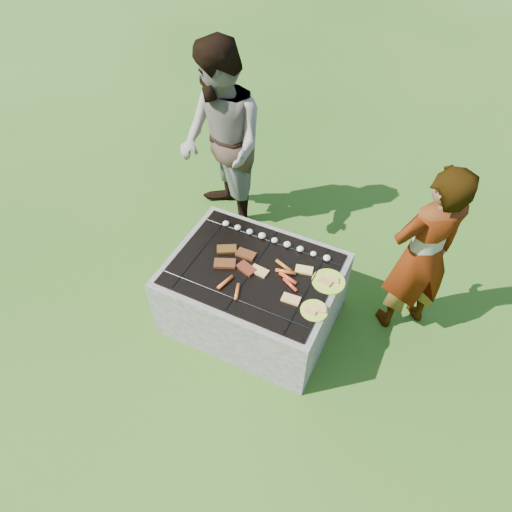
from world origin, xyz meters
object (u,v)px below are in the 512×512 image
Objects in this scene: cook at (422,255)px; fire_pit at (253,295)px; plate_near at (314,310)px; plate_far at (328,282)px; bystander at (222,145)px.

fire_pit is at bearing -17.50° from cook.
plate_far is at bearing 90.57° from plate_near.
bystander is (-1.35, 1.12, 0.31)m from plate_near.
bystander is (-1.91, 0.43, 0.13)m from cook.
plate_far is 1.61m from bystander.
fire_pit is 0.71× the size of bystander.
cook is at bearing 25.04° from fire_pit.
fire_pit is at bearing 163.80° from plate_near.
fire_pit is 1.33m from cook.
plate_far is (0.56, 0.13, 0.33)m from fire_pit.
bystander is (-0.79, 0.96, 0.63)m from fire_pit.
plate_far is at bearing 8.09° from bystander.
fire_pit is 0.66m from plate_far.
plate_far and plate_near have the same top height.
fire_pit is 0.67m from plate_near.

